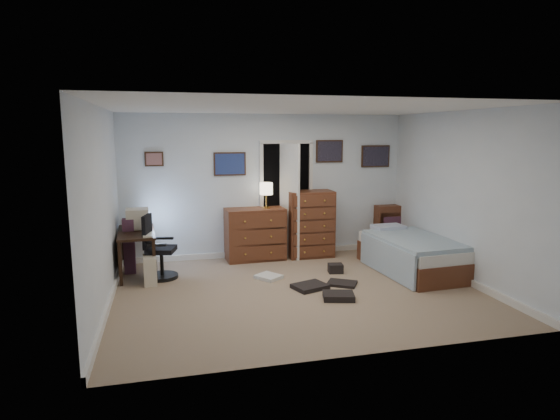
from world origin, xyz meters
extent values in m
cube|color=gray|center=(0.00, 0.00, -0.01)|extent=(5.00, 4.00, 0.02)
cube|color=black|center=(-2.20, 1.37, 0.66)|extent=(0.61, 1.20, 0.04)
cube|color=black|center=(-2.40, 0.81, 0.32)|extent=(0.05, 0.05, 0.64)
cube|color=black|center=(-1.93, 0.83, 0.32)|extent=(0.05, 0.05, 0.64)
cube|color=black|center=(-2.47, 1.91, 0.32)|extent=(0.05, 0.05, 0.64)
cube|color=black|center=(-2.00, 1.93, 0.32)|extent=(0.05, 0.05, 0.64)
cube|color=black|center=(-2.45, 1.36, 0.36)|extent=(0.09, 1.08, 0.45)
cube|color=beige|center=(-2.18, 1.52, 0.85)|extent=(0.36, 0.34, 0.31)
cube|color=#8CB2F2|center=(-2.00, 1.53, 0.85)|extent=(0.02, 0.25, 0.20)
cube|color=beige|center=(-2.18, 1.52, 0.69)|extent=(0.24, 0.24, 0.02)
cube|color=beige|center=(-2.02, 1.02, 0.69)|extent=(0.16, 0.37, 0.02)
cube|color=beige|center=(-2.00, 0.82, 0.20)|extent=(0.20, 0.39, 0.41)
cube|color=black|center=(-1.91, 0.83, 0.20)|extent=(0.02, 0.27, 0.32)
cylinder|color=black|center=(-1.83, 1.04, 0.03)|extent=(0.57, 0.57, 0.05)
cylinder|color=black|center=(-1.83, 1.04, 0.23)|extent=(0.07, 0.07, 0.36)
cube|color=black|center=(-1.83, 1.04, 0.44)|extent=(0.48, 0.48, 0.07)
cube|color=black|center=(-2.02, 1.09, 0.72)|extent=(0.14, 0.36, 0.50)
cube|color=black|center=(-1.89, 0.83, 0.57)|extent=(0.27, 0.11, 0.04)
cube|color=black|center=(-1.78, 1.25, 0.57)|extent=(0.27, 0.11, 0.04)
cube|color=maroon|center=(-2.32, 1.43, 0.43)|extent=(0.18, 0.18, 0.86)
cube|color=#5B2F1C|center=(-0.26, 1.77, 0.45)|extent=(1.03, 0.55, 0.90)
cylinder|color=gold|center=(-0.06, 1.77, 0.91)|extent=(0.14, 0.14, 0.02)
cylinder|color=gold|center=(-0.06, 1.77, 1.04)|extent=(0.03, 0.03, 0.27)
cylinder|color=beige|center=(-0.06, 1.77, 1.23)|extent=(0.23, 0.23, 0.20)
cube|color=black|center=(0.35, 2.30, 1.00)|extent=(0.90, 0.60, 2.00)
cube|color=white|center=(-0.10, 1.97, 1.00)|extent=(0.06, 0.05, 2.00)
cube|color=white|center=(0.80, 1.97, 1.00)|extent=(0.06, 0.05, 2.00)
cube|color=white|center=(0.35, 1.97, 2.02)|extent=(0.96, 0.05, 0.06)
cube|color=white|center=(0.31, 1.86, 1.00)|extent=(0.31, 0.77, 2.00)
sphere|color=gold|center=(0.62, 1.71, 1.00)|extent=(0.06, 0.06, 0.06)
cube|color=#5B2F1C|center=(0.73, 1.75, 0.59)|extent=(0.80, 0.48, 1.17)
cube|color=#5B2F1C|center=(2.52, 1.88, 0.42)|extent=(0.93, 0.24, 0.84)
cube|color=black|center=(2.52, 1.81, 0.58)|extent=(0.86, 0.10, 0.28)
cube|color=maroon|center=(2.52, 1.81, 0.54)|extent=(0.75, 0.11, 0.21)
cube|color=#5B2F1C|center=(2.00, 0.48, 0.16)|extent=(1.05, 1.93, 0.33)
cube|color=white|center=(2.00, 0.48, 0.41)|extent=(1.01, 1.89, 0.17)
cube|color=#537C9B|center=(2.01, 0.38, 0.51)|extent=(1.09, 1.65, 0.09)
cube|color=#537C9B|center=(1.51, 0.35, 0.26)|extent=(0.14, 1.59, 0.51)
cube|color=#7A8DC4|center=(1.96, 1.18, 0.55)|extent=(0.54, 0.39, 0.12)
cube|color=#331E11|center=(-1.90, 1.98, 1.75)|extent=(0.30, 0.03, 0.24)
cube|color=brown|center=(-1.90, 1.96, 1.75)|extent=(0.25, 0.01, 0.19)
cube|color=#331E11|center=(-0.65, 1.98, 1.65)|extent=(0.55, 0.03, 0.40)
cube|color=#180B51|center=(-0.65, 1.96, 1.65)|extent=(0.50, 0.01, 0.35)
cube|color=#331E11|center=(1.15, 1.98, 1.85)|extent=(0.50, 0.03, 0.40)
cube|color=black|center=(1.15, 1.96, 1.85)|extent=(0.45, 0.01, 0.35)
cube|color=#331E11|center=(2.05, 1.98, 1.75)|extent=(0.55, 0.03, 0.40)
cube|color=black|center=(2.05, 1.96, 1.75)|extent=(0.50, 0.01, 0.35)
cube|color=black|center=(0.82, 0.68, 0.07)|extent=(0.25, 0.21, 0.14)
cube|color=silver|center=(-0.27, 0.64, 0.03)|extent=(0.45, 0.46, 0.05)
cube|color=black|center=(0.44, -0.45, 0.04)|extent=(0.47, 0.40, 0.08)
cube|color=black|center=(0.70, 0.09, 0.02)|extent=(0.50, 0.47, 0.04)
cube|color=black|center=(0.20, 0.04, 0.03)|extent=(0.55, 0.48, 0.06)
camera|label=1|loc=(-1.73, -6.01, 2.17)|focal=30.00mm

